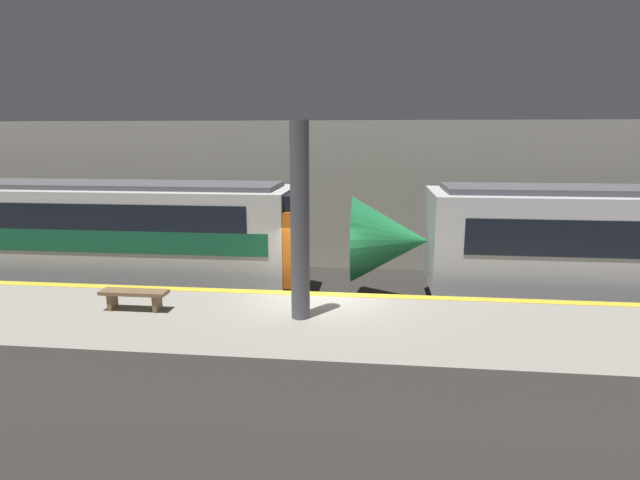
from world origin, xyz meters
TOP-DOWN VIEW (x-y plane):
  - ground_plane at (0.00, 0.00)m, footprint 120.00×120.00m
  - platform at (0.00, -1.93)m, footprint 40.00×3.85m
  - station_rear_barrier at (0.00, 6.42)m, footprint 50.00×0.15m
  - support_pillar_near at (-0.30, -1.78)m, footprint 0.40×0.40m
  - train_boxy at (-10.56, 2.45)m, footprint 19.28×3.02m
  - platform_bench at (-4.06, -1.73)m, footprint 1.50×0.40m

SIDE VIEW (x-z plane):
  - ground_plane at x=0.00m, z-range 0.00..0.00m
  - platform at x=0.00m, z-range 0.00..1.07m
  - platform_bench at x=-4.06m, z-range 1.18..1.63m
  - train_boxy at x=-10.56m, z-range 0.06..3.57m
  - station_rear_barrier at x=0.00m, z-range 0.00..5.43m
  - support_pillar_near at x=-0.30m, z-range 1.07..5.21m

